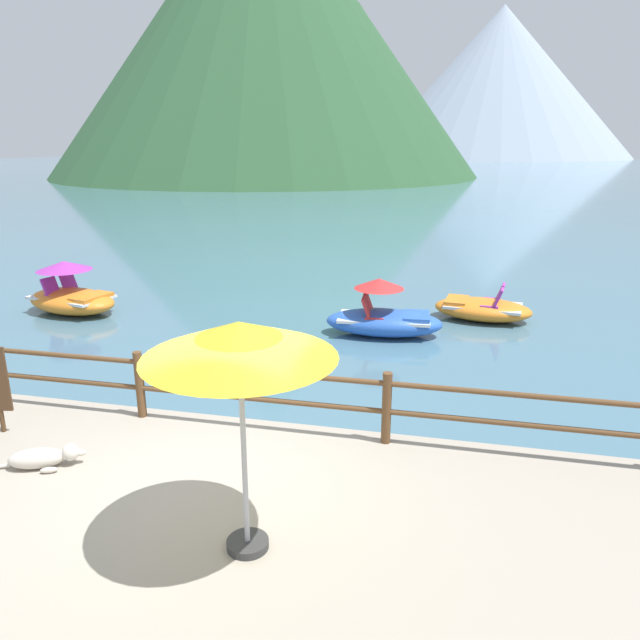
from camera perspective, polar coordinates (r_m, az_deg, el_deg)
The scene contains 9 objects.
ground_plane at distance 45.52m, azimuth 9.88°, elevation 11.48°, with size 200.00×200.00×0.00m, color #477084.
dock_railing at distance 7.88m, azimuth -6.03°, elevation -6.59°, with size 23.92×0.12×0.95m.
beach_umbrella at distance 5.09m, azimuth -7.74°, elevation -2.23°, with size 1.70×1.70×2.24m.
dog_resting at distance 7.87m, azimuth -25.00°, elevation -11.85°, with size 1.03×0.53×0.26m.
pedal_boat_0 at distance 12.99m, azimuth 6.14°, elevation 0.27°, with size 2.59×1.29×1.27m.
pedal_boat_1 at distance 15.84m, azimuth -22.75°, elevation 2.18°, with size 2.69×1.89×1.28m.
pedal_boat_2 at distance 14.59m, azimuth 15.28°, elevation 1.07°, with size 2.39×1.51×0.85m.
cliff_headland at distance 75.37m, azimuth -3.90°, elevation 25.40°, with size 49.08×49.08×32.60m.
distant_peak at distance 153.77m, azimuth 16.76°, elevation 20.89°, with size 60.57×60.57×33.18m, color #93A3B7.
Camera 1 is at (2.39, -5.28, 4.10)m, focal length 33.39 mm.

